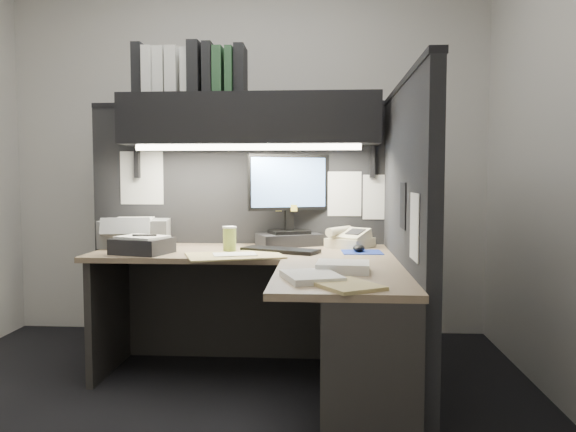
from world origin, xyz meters
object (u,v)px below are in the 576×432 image
object	(u,v)px
monitor	(289,210)
telephone	(350,240)
desk	(293,326)
printer	(136,232)
keyboard	(280,250)
notebook_stack	(142,246)
coffee_cup	(230,240)
overhead_shelf	(250,120)

from	to	relation	value
monitor	telephone	distance (m)	0.42
monitor	telephone	bearing A→B (deg)	-33.03
desk	printer	distance (m)	1.33
monitor	keyboard	world-z (taller)	monitor
monitor	notebook_stack	size ratio (longest dim) A/B	1.96
monitor	keyboard	xyz separation A→B (m)	(-0.03, -0.31, -0.21)
desk	printer	xyz separation A→B (m)	(-1.02, 0.77, 0.37)
desk	monitor	xyz separation A→B (m)	(-0.07, 0.82, 0.51)
desk	telephone	distance (m)	0.88
printer	notebook_stack	size ratio (longest dim) A/B	1.41
keyboard	notebook_stack	xyz separation A→B (m)	(-0.76, -0.11, 0.03)
printer	telephone	bearing A→B (deg)	-10.74
coffee_cup	notebook_stack	xyz separation A→B (m)	(-0.48, -0.08, -0.03)
desk	keyboard	distance (m)	0.60
keyboard	monitor	bearing A→B (deg)	107.74
monitor	notebook_stack	xyz separation A→B (m)	(-0.79, -0.42, -0.18)
monitor	overhead_shelf	bearing A→B (deg)	173.03
monitor	coffee_cup	distance (m)	0.49
keyboard	coffee_cup	bearing A→B (deg)	-150.33
monitor	coffee_cup	xyz separation A→B (m)	(-0.32, -0.34, -0.16)
coffee_cup	notebook_stack	world-z (taller)	coffee_cup
coffee_cup	printer	size ratio (longest dim) A/B	0.34
overhead_shelf	keyboard	world-z (taller)	overhead_shelf
notebook_stack	desk	bearing A→B (deg)	-24.78
monitor	coffee_cup	bearing A→B (deg)	-155.66
desk	coffee_cup	world-z (taller)	coffee_cup
keyboard	coffee_cup	distance (m)	0.29
coffee_cup	notebook_stack	distance (m)	0.49
coffee_cup	printer	bearing A→B (deg)	155.19
desk	monitor	bearing A→B (deg)	94.90
monitor	printer	size ratio (longest dim) A/B	1.39
overhead_shelf	monitor	world-z (taller)	overhead_shelf
monitor	notebook_stack	bearing A→B (deg)	-175.24
monitor	keyboard	bearing A→B (deg)	-118.76
overhead_shelf	coffee_cup	distance (m)	0.76
printer	desk	bearing A→B (deg)	-46.94
coffee_cup	printer	xyz separation A→B (m)	(-0.64, 0.30, 0.01)
desk	keyboard	size ratio (longest dim) A/B	3.82
desk	telephone	world-z (taller)	telephone
desk	keyboard	xyz separation A→B (m)	(-0.10, 0.51, 0.30)
overhead_shelf	monitor	size ratio (longest dim) A/B	2.74
desk	printer	world-z (taller)	printer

